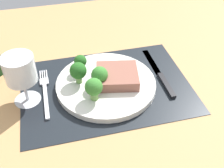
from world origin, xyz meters
The scene contains 11 objects.
ground_plane centered at (0.00, 0.00, -1.50)cm, with size 140.00×110.00×3.00cm, color tan.
placemat centered at (0.00, 0.00, 0.15)cm, with size 45.46×32.22×0.30cm, color black.
plate centered at (0.00, 0.00, 1.10)cm, with size 26.86×26.86×1.60cm, color silver.
steak centered at (3.08, -0.27, 3.32)cm, with size 11.01×10.13×2.83cm, color #8C5647.
broccoli_back_left centered at (-7.01, 1.59, 5.67)cm, with size 4.48×4.48×6.17cm.
broccoli_center centered at (-1.86, -1.15, 5.44)cm, with size 4.30×4.30×5.91cm.
broccoli_near_steak centered at (-4.28, -5.61, 5.60)cm, with size 4.43×4.43×6.17cm.
broccoli_front_edge centered at (-5.71, 6.14, 5.26)cm, with size 3.50×3.50×5.28cm.
fork centered at (-16.26, 1.42, 0.55)cm, with size 2.40×19.20×0.50cm.
knife centered at (15.99, 0.53, 0.60)cm, with size 1.80×23.00×0.80cm.
wine_glass centered at (-20.82, 0.31, 9.31)cm, with size 7.69×7.69×13.50cm.
Camera 1 is at (-11.94, -54.93, 50.22)cm, focal length 44.23 mm.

